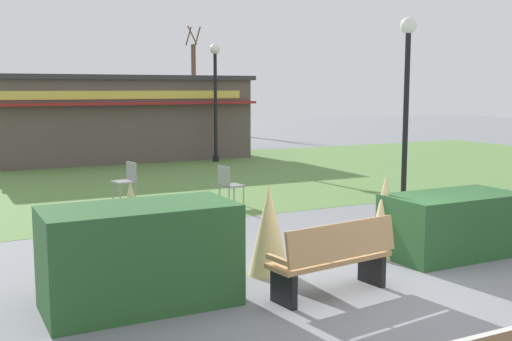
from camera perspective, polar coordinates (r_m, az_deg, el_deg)
ground_plane at (r=8.57m, az=10.50°, el=-10.06°), size 80.00×80.00×0.00m
lawn_patch at (r=17.97m, az=-10.55°, el=-0.80°), size 36.00×12.00×0.01m
park_bench at (r=7.86m, az=7.15°, el=-7.96°), size 1.75×0.74×0.95m
hedge_left at (r=7.53m, az=-10.58°, el=-7.71°), size 2.24×1.10×1.22m
hedge_right at (r=10.11m, az=17.57°, el=-4.76°), size 2.12×1.10×0.96m
ornamental_grass_behind_left at (r=8.76m, az=-11.34°, el=-5.22°), size 0.61×0.61×1.32m
ornamental_grass_behind_right at (r=8.64m, az=1.20°, el=-5.42°), size 0.58×0.58×1.27m
ornamental_grass_behind_center at (r=9.74m, az=11.73°, el=-4.02°), size 0.52×0.52×1.29m
lamppost_mid at (r=14.09m, az=13.64°, el=7.39°), size 0.36×0.36×4.10m
lamppost_far at (r=21.82m, az=-3.75°, el=7.57°), size 0.36×0.36×4.10m
trash_bin at (r=8.25m, az=-17.37°, el=-7.68°), size 0.52×0.52×0.91m
food_kiosk at (r=23.26m, az=-13.09°, el=4.77°), size 9.74×4.26×3.02m
cafe_chair_center at (r=14.57m, az=-11.72°, el=-0.68°), size 0.52×0.52×0.89m
cafe_chair_north at (r=13.61m, az=-2.57°, el=-1.10°), size 0.50×0.50×0.89m
parked_car_center_slot at (r=29.08m, az=-17.61°, el=3.40°), size 4.35×2.36×1.20m
parked_car_east_slot at (r=30.17m, az=-9.03°, el=3.80°), size 4.23×2.12×1.20m
tree_left_bg at (r=38.23m, az=-5.73°, el=7.80°), size 0.91×0.96×6.25m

